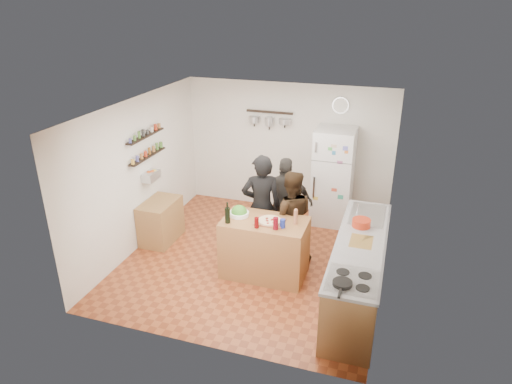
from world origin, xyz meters
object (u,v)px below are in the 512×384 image
(person_left, at_px, (261,206))
(skillet, at_px, (342,283))
(person_center, at_px, (290,217))
(counter_run, at_px, (358,271))
(wine_bottle, at_px, (228,215))
(pepper_mill, at_px, (296,218))
(salt_canister, at_px, (283,223))
(wall_clock, at_px, (341,105))
(salad_bowl, at_px, (239,214))
(side_table, at_px, (161,221))
(prep_island, at_px, (265,248))
(person_back, at_px, (286,202))
(fridge, at_px, (333,177))
(red_bowl, at_px, (361,223))

(person_left, bearing_deg, skillet, 109.73)
(person_center, relative_size, counter_run, 0.58)
(skillet, bearing_deg, wine_bottle, 149.72)
(pepper_mill, height_order, skillet, pepper_mill)
(salt_canister, xyz_separation_m, wall_clock, (0.37, 2.55, 1.18))
(person_left, bearing_deg, counter_run, 135.15)
(wall_clock, bearing_deg, pepper_mill, -95.21)
(salad_bowl, height_order, side_table, salad_bowl)
(prep_island, relative_size, wine_bottle, 5.31)
(wine_bottle, bearing_deg, person_back, 66.48)
(pepper_mill, height_order, fridge, fridge)
(salt_canister, bearing_deg, wall_clock, 81.81)
(pepper_mill, bearing_deg, prep_island, -173.66)
(skillet, relative_size, red_bowl, 0.87)
(skillet, bearing_deg, prep_island, 135.80)
(prep_island, relative_size, person_left, 0.72)
(person_left, xyz_separation_m, person_center, (0.48, -0.04, -0.10))
(prep_island, relative_size, side_table, 1.56)
(wine_bottle, bearing_deg, red_bowl, 13.93)
(person_center, relative_size, fridge, 0.85)
(salt_canister, height_order, person_left, person_left)
(person_left, relative_size, fridge, 0.96)
(fridge, bearing_deg, skillet, -79.12)
(wine_bottle, xyz_separation_m, pepper_mill, (0.95, 0.27, -0.02))
(skillet, distance_m, fridge, 3.44)
(wall_clock, bearing_deg, salt_canister, -98.19)
(salt_canister, height_order, red_bowl, salt_canister)
(skillet, bearing_deg, person_center, 120.61)
(skillet, xyz_separation_m, side_table, (-3.34, 1.74, -0.58))
(salt_canister, height_order, person_center, person_center)
(salt_canister, distance_m, counter_run, 1.24)
(wall_clock, bearing_deg, salad_bowl, -114.55)
(wine_bottle, xyz_separation_m, red_bowl, (1.87, 0.46, -0.05))
(prep_island, bearing_deg, person_back, 87.23)
(salad_bowl, relative_size, skillet, 1.29)
(salad_bowl, bearing_deg, pepper_mill, 0.00)
(red_bowl, bearing_deg, wine_bottle, -166.07)
(side_table, bearing_deg, salt_canister, -14.00)
(red_bowl, bearing_deg, prep_island, -169.92)
(wine_bottle, relative_size, fridge, 0.13)
(salad_bowl, xyz_separation_m, counter_run, (1.84, -0.25, -0.49))
(prep_island, xyz_separation_m, side_table, (-2.02, 0.46, -0.09))
(person_back, bearing_deg, fridge, -126.68)
(counter_run, height_order, side_table, counter_run)
(person_center, xyz_separation_m, side_table, (-2.28, -0.05, -0.40))
(prep_island, height_order, wine_bottle, wine_bottle)
(person_back, distance_m, counter_run, 1.88)
(wine_bottle, bearing_deg, person_left, 70.15)
(prep_island, distance_m, person_left, 0.72)
(red_bowl, bearing_deg, salad_bowl, -173.83)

